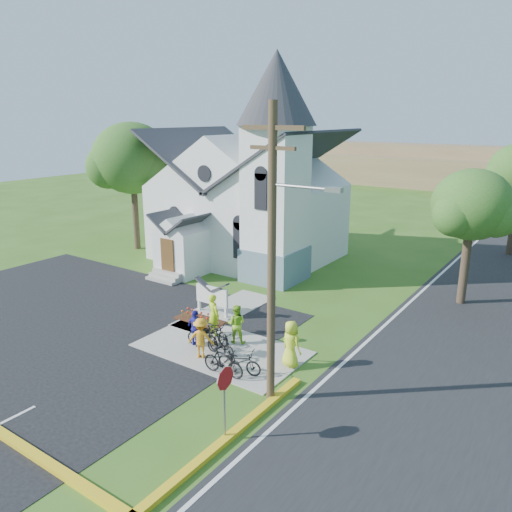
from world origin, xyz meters
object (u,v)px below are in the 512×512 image
Objects in this scene: bike_0 at (203,338)px; bike_1 at (221,343)px; church_sign at (212,296)px; cyclist_2 at (196,328)px; cyclist_3 at (201,338)px; cyclist_0 at (214,315)px; bike_3 at (223,362)px; cyclist_1 at (236,324)px; utility_pole at (273,250)px; cyclist_4 at (291,344)px; bike_4 at (239,361)px; stop_sign at (225,388)px; bike_2 at (215,331)px.

bike_1 is (1.05, -0.10, 0.09)m from bike_0.
bike_1 is (3.11, -3.21, -0.43)m from church_sign.
cyclist_3 is (0.87, -0.66, 0.04)m from cyclist_2.
cyclist_0 reaches higher than bike_3.
cyclist_1 is at bearing 26.42° from bike_1.
cyclist_0 reaches higher than cyclist_2.
utility_pole is (6.56, -4.70, 4.38)m from church_sign.
cyclist_1 reaches higher than bike_1.
cyclist_4 is (3.03, -0.49, 0.08)m from cyclist_1.
church_sign is at bearing 60.57° from bike_1.
bike_0 is at bearing 32.57° from cyclist_1.
bike_4 is (1.45, -0.70, -0.06)m from bike_1.
stop_sign is 4.25m from bike_4.
cyclist_0 is at bearing -74.84° from cyclist_2.
cyclist_1 is at bearing 124.13° from stop_sign.
bike_2 is (2.05, -2.31, -0.47)m from church_sign.
church_sign is 1.20× the size of bike_4.
cyclist_2 is 3.04m from bike_4.
cyclist_1 is at bearing 30.71° from bike_4.
cyclist_0 is 3.73m from bike_3.
cyclist_1 is 0.94× the size of bike_3.
utility_pole reaches higher than bike_0.
utility_pole is 5.32m from bike_4.
bike_2 is at bearing 5.05° from cyclist_1.
stop_sign reaches higher than bike_3.
church_sign is 0.89× the size of stop_sign.
cyclist_3 is 0.89× the size of cyclist_4.
bike_1 is at bearing 130.06° from stop_sign.
church_sign is 1.28× the size of cyclist_1.
stop_sign is 1.44× the size of cyclist_1.
bike_4 is (4.56, -3.91, -0.49)m from church_sign.
church_sign is 1.37× the size of cyclist_2.
church_sign is 9.18m from utility_pole.
cyclist_1 is 1.75m from cyclist_2.
cyclist_2 is 2.85m from bike_3.
bike_2 is 1.03× the size of cyclist_4.
cyclist_2 is 0.89× the size of bike_3.
utility_pole is 5.50× the size of bike_3.
utility_pole is at bearing 117.67° from cyclist_1.
bike_0 is at bearing 63.70° from bike_4.
cyclist_2 is (-4.91, 1.60, -4.55)m from utility_pole.
stop_sign is (0.07, -2.70, -3.62)m from utility_pole.
cyclist_3 is at bearing 134.06° from cyclist_0.
bike_3 is at bearing 133.19° from bike_4.
bike_0 is 3.95m from cyclist_4.
church_sign is at bearing -50.80° from cyclist_2.
bike_4 reaches higher than bike_0.
bike_0 is (0.49, -1.33, -0.50)m from cyclist_0.
utility_pole is 4.03× the size of stop_sign.
utility_pole is at bearing -98.66° from bike_3.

